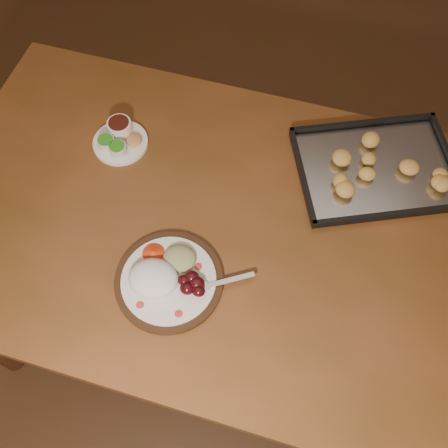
# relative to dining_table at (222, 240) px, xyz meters

# --- Properties ---
(ground) EXTENTS (4.00, 4.00, 0.00)m
(ground) POSITION_rel_dining_table_xyz_m (-0.23, 0.22, -0.65)
(ground) COLOR #542C1C
(ground) RESTS_ON ground
(dining_table) EXTENTS (1.56, 1.00, 0.75)m
(dining_table) POSITION_rel_dining_table_xyz_m (0.00, 0.00, 0.00)
(dining_table) COLOR brown
(dining_table) RESTS_ON ground
(dinner_plate) EXTENTS (0.32, 0.26, 0.06)m
(dinner_plate) POSITION_rel_dining_table_xyz_m (-0.09, -0.18, 0.12)
(dinner_plate) COLOR black
(dinner_plate) RESTS_ON dining_table
(condiment_saucer) EXTENTS (0.15, 0.15, 0.05)m
(condiment_saucer) POSITION_rel_dining_table_xyz_m (-0.33, 0.19, 0.12)
(condiment_saucer) COLOR white
(condiment_saucer) RESTS_ON dining_table
(baking_tray) EXTENTS (0.49, 0.42, 0.04)m
(baking_tray) POSITION_rel_dining_table_xyz_m (0.36, 0.24, 0.11)
(baking_tray) COLOR black
(baking_tray) RESTS_ON dining_table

